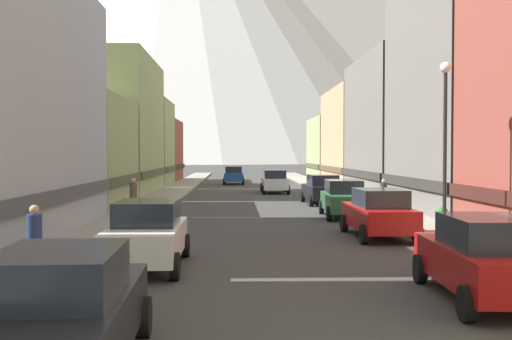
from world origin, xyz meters
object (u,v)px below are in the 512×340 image
Objects in this scene: car_left_0 at (62,311)px; car_driving_0 at (234,175)px; car_left_1 at (147,234)px; streetlamp_right at (445,125)px; pedestrian_0 at (384,196)px; car_driving_1 at (275,181)px; pedestrian_2 at (35,242)px; car_right_0 at (486,258)px; car_right_1 at (379,213)px; car_right_3 at (322,189)px; potted_plant_0 at (442,215)px; pedestrian_1 at (134,198)px; car_right_2 at (344,198)px.

car_left_0 is 1.01× the size of car_driving_0.
streetlamp_right is (9.15, 2.96, 3.09)m from car_left_1.
car_left_1 reaches higher than pedestrian_0.
pedestrian_2 is (-7.85, -31.65, 0.03)m from car_driving_1.
car_right_0 is at bearing 27.58° from car_left_0.
car_driving_0 reaches higher than pedestrian_0.
car_right_3 is (0.00, 14.42, 0.00)m from car_right_1.
streetlamp_right is (-1.65, -4.99, 3.44)m from potted_plant_0.
car_left_1 is (-0.00, 7.94, 0.00)m from car_left_0.
pedestrian_1 is 0.30× the size of streetlamp_right.
streetlamp_right is at bearing -80.21° from car_driving_0.
car_left_0 is 15.38m from car_right_1.
pedestrian_1 is at bearing 96.86° from car_left_0.
pedestrian_2 is at bearing -95.92° from car_driving_0.
car_right_0 is at bearing -90.02° from car_right_2.
car_left_0 and car_right_2 have the same top height.
pedestrian_1 is (-12.50, -2.16, 0.09)m from pedestrian_0.
car_left_0 is 2.55× the size of pedestrian_1.
car_right_3 is 10.41m from car_driving_1.
car_right_2 is at bearing -0.17° from pedestrian_1.
car_right_0 is 1.00× the size of car_right_3.
car_right_2 is 2.65× the size of pedestrian_2.
car_right_1 is at bearing -90.01° from car_right_2.
car_right_3 is 24.00m from car_driving_0.
car_left_1 and car_right_1 have the same top height.
pedestrian_0 is at bearing 65.99° from car_left_0.
car_left_1 is 0.75× the size of streetlamp_right.
pedestrian_1 reaches higher than car_driving_1.
car_right_1 is 14.42m from car_right_3.
car_right_2 is 5.80× the size of potted_plant_0.
car_left_1 is 2.78× the size of pedestrian_0.
car_driving_1 is at bearing 106.79° from pedestrian_0.
pedestrian_1 is at bearing 179.83° from car_right_2.
car_right_0 is 47.51m from car_driving_0.
pedestrian_2 reaches higher than car_driving_1.
pedestrian_0 is 12.10m from streetlamp_right.
pedestrian_1 is at bearing -98.59° from car_driving_0.
pedestrian_2 reaches higher than pedestrian_0.
car_left_0 and car_driving_0 have the same top height.
car_right_0 is at bearing -83.48° from car_driving_0.
streetlamp_right is (-0.90, -11.65, 3.11)m from pedestrian_0.
car_right_1 is 2.64× the size of pedestrian_2.
car_left_1 is 0.99× the size of car_right_2.
car_right_1 is 4.09m from potted_plant_0.
pedestrian_2 is 12.84m from streetlamp_right.
pedestrian_1 reaches higher than car_right_1.
car_right_1 is at bearing 122.10° from streetlamp_right.
car_driving_1 is at bearing 93.70° from car_right_0.
car_left_0 is at bearing -98.09° from car_driving_1.
car_left_1 and car_driving_1 have the same top height.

